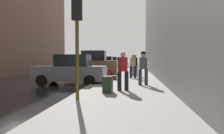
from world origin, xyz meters
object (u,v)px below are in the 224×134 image
(pedestrian_in_jeans, at_px, (135,64))
(duffel_bag, at_px, (114,78))
(parked_dark_green_sedan, at_px, (103,64))
(pedestrian_in_tan_coat, at_px, (133,65))
(traffic_light, at_px, (77,23))
(rolling_suitcase, at_px, (108,84))
(parked_blue_sedan, at_px, (114,62))
(parked_gray_coupe, at_px, (71,70))
(parked_bronze_suv, at_px, (92,64))
(fire_hydrant, at_px, (108,73))
(parked_red_hatchback, at_px, (110,63))
(pedestrian_in_red_jacket, at_px, (123,69))
(pedestrian_with_beanie, at_px, (143,66))
(parked_silver_sedan, at_px, (116,62))

(pedestrian_in_jeans, xyz_separation_m, duffel_bag, (-1.37, -3.15, -0.81))
(parked_dark_green_sedan, height_order, pedestrian_in_tan_coat, pedestrian_in_tan_coat)
(traffic_light, bearing_deg, pedestrian_in_tan_coat, 77.79)
(rolling_suitcase, bearing_deg, parked_blue_sedan, 95.02)
(parked_gray_coupe, relative_size, parked_dark_green_sedan, 1.00)
(parked_gray_coupe, relative_size, parked_blue_sedan, 0.99)
(parked_gray_coupe, relative_size, pedestrian_in_jeans, 2.46)
(pedestrian_in_jeans, bearing_deg, pedestrian_in_tan_coat, -94.45)
(parked_bronze_suv, height_order, fire_hydrant, parked_bronze_suv)
(parked_red_hatchback, bearing_deg, traffic_light, -85.92)
(pedestrian_in_red_jacket, xyz_separation_m, pedestrian_with_beanie, (0.96, 2.02, 0.03))
(parked_gray_coupe, height_order, pedestrian_in_red_jacket, pedestrian_in_red_jacket)
(parked_blue_sedan, relative_size, fire_hydrant, 6.06)
(parked_blue_sedan, height_order, duffel_bag, parked_blue_sedan)
(parked_gray_coupe, xyz_separation_m, pedestrian_in_tan_coat, (3.68, 3.01, 0.26))
(duffel_bag, bearing_deg, pedestrian_in_red_jacket, -80.11)
(parked_silver_sedan, relative_size, rolling_suitcase, 4.06)
(parked_bronze_suv, height_order, parked_blue_sedan, parked_bronze_suv)
(parked_blue_sedan, height_order, parked_silver_sedan, same)
(pedestrian_with_beanie, bearing_deg, parked_dark_green_sedan, 106.18)
(pedestrian_in_tan_coat, bearing_deg, rolling_suitcase, -98.39)
(parked_red_hatchback, bearing_deg, rolling_suitcase, -83.69)
(pedestrian_in_tan_coat, bearing_deg, traffic_light, -102.21)
(parked_dark_green_sedan, distance_m, parked_silver_sedan, 19.27)
(parked_blue_sedan, xyz_separation_m, pedestrian_with_beanie, (4.24, -27.96, 0.29))
(parked_dark_green_sedan, distance_m, rolling_suitcase, 17.48)
(parked_dark_green_sedan, bearing_deg, rolling_suitcase, -81.16)
(parked_bronze_suv, height_order, parked_red_hatchback, parked_bronze_suv)
(rolling_suitcase, bearing_deg, parked_dark_green_sedan, 98.84)
(parked_dark_green_sedan, relative_size, parked_red_hatchback, 1.00)
(pedestrian_with_beanie, height_order, duffel_bag, pedestrian_with_beanie)
(parked_red_hatchback, xyz_separation_m, fire_hydrant, (1.80, -17.23, -0.35))
(parked_dark_green_sedan, bearing_deg, parked_gray_coupe, -90.00)
(pedestrian_with_beanie, bearing_deg, traffic_light, -118.87)
(parked_gray_coupe, xyz_separation_m, pedestrian_in_jeans, (3.82, 4.80, 0.26))
(parked_red_hatchback, bearing_deg, pedestrian_in_red_jacket, -82.09)
(parked_dark_green_sedan, relative_size, parked_blue_sedan, 0.99)
(pedestrian_in_red_jacket, distance_m, rolling_suitcase, 1.06)
(parked_gray_coupe, distance_m, pedestrian_with_beanie, 4.39)
(parked_bronze_suv, distance_m, fire_hydrant, 3.91)
(parked_silver_sedan, xyz_separation_m, pedestrian_with_beanie, (4.24, -33.90, 0.29))
(traffic_light, height_order, pedestrian_in_jeans, traffic_light)
(parked_dark_green_sedan, xyz_separation_m, parked_silver_sedan, (-0.00, 19.27, 0.00))
(pedestrian_in_red_jacket, bearing_deg, parked_blue_sedan, 96.25)
(parked_dark_green_sedan, xyz_separation_m, pedestrian_in_jeans, (3.82, -8.72, 0.26))
(fire_hydrant, xyz_separation_m, traffic_light, (0.05, -8.74, 2.26))
(parked_red_hatchback, xyz_separation_m, pedestrian_in_tan_coat, (3.68, -17.52, 0.26))
(parked_red_hatchback, relative_size, pedestrian_in_jeans, 2.47)
(pedestrian_in_jeans, relative_size, pedestrian_in_tan_coat, 1.00)
(fire_hydrant, height_order, rolling_suitcase, rolling_suitcase)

